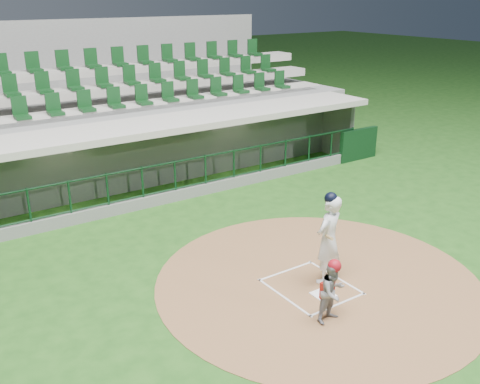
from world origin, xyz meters
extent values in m
plane|color=#1C4A15|center=(0.00, 0.00, 0.00)|extent=(120.00, 120.00, 0.00)
cylinder|color=brown|center=(0.30, -0.20, 0.01)|extent=(7.20, 7.20, 0.01)
cube|color=white|center=(0.00, -0.70, 0.02)|extent=(0.43, 0.43, 0.02)
cube|color=silver|center=(-0.75, -0.30, 0.02)|extent=(0.05, 1.80, 0.01)
cube|color=white|center=(0.75, -0.30, 0.02)|extent=(0.05, 1.80, 0.01)
cube|color=white|center=(0.00, 0.55, 0.02)|extent=(1.55, 0.05, 0.01)
cube|color=silver|center=(0.00, -1.15, 0.02)|extent=(1.55, 0.05, 0.01)
cube|color=slate|center=(0.00, 7.50, -0.55)|extent=(15.00, 3.00, 0.10)
cube|color=slate|center=(0.00, 9.10, 0.85)|extent=(15.00, 0.20, 2.70)
cube|color=#ABA497|center=(0.00, 8.98, 1.10)|extent=(13.50, 0.04, 0.90)
cube|color=slate|center=(7.50, 7.50, 0.85)|extent=(0.20, 3.00, 2.70)
cube|color=#A5A195|center=(0.00, 7.25, 2.30)|extent=(15.40, 3.50, 0.20)
cube|color=slate|center=(0.00, 5.95, 0.15)|extent=(15.00, 0.15, 0.40)
cube|color=black|center=(0.00, 5.95, 1.73)|extent=(15.00, 0.01, 0.95)
cube|color=brown|center=(0.00, 8.55, -0.28)|extent=(12.75, 0.40, 0.45)
cube|color=white|center=(-3.00, 7.50, 2.17)|extent=(1.30, 0.35, 0.04)
cube|color=white|center=(3.00, 7.50, 2.17)|extent=(1.30, 0.35, 0.04)
cube|color=black|center=(7.80, 5.90, 0.60)|extent=(1.80, 0.18, 1.20)
imported|color=#9E1111|center=(-4.04, 8.06, 0.31)|extent=(1.08, 0.66, 1.62)
imported|color=#B51513|center=(-2.28, 8.47, 0.33)|extent=(1.05, 0.70, 1.66)
imported|color=#A71311|center=(1.26, 8.35, 0.27)|extent=(0.89, 0.76, 1.55)
imported|color=#B51A13|center=(4.33, 8.43, 0.29)|extent=(1.49, 0.53, 1.59)
cube|color=gray|center=(0.00, 10.75, 1.15)|extent=(17.00, 6.50, 2.50)
cube|color=#A29D92|center=(0.00, 9.25, 2.30)|extent=(16.60, 0.95, 0.30)
cube|color=gray|center=(0.00, 10.20, 2.85)|extent=(16.60, 0.95, 0.30)
cube|color=gray|center=(0.00, 11.15, 3.40)|extent=(16.60, 0.95, 0.30)
cube|color=slate|center=(0.00, 14.10, 2.53)|extent=(17.00, 0.25, 5.05)
imported|color=white|center=(0.46, -0.28, 1.02)|extent=(0.84, 0.67, 2.02)
sphere|color=black|center=(0.46, -0.28, 1.97)|extent=(0.28, 0.28, 0.28)
cylinder|color=tan|center=(0.21, -0.53, 1.25)|extent=(0.58, 0.79, 0.39)
imported|color=gray|center=(-0.50, -1.46, 0.63)|extent=(0.64, 0.52, 1.23)
sphere|color=#A2111D|center=(-0.50, -1.46, 1.20)|extent=(0.26, 0.26, 0.26)
cube|color=#AD1A12|center=(-0.50, -1.31, 0.62)|extent=(0.32, 0.10, 0.35)
camera|label=1|loc=(-6.98, -7.85, 6.02)|focal=40.00mm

